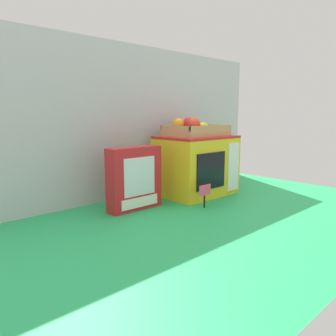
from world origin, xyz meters
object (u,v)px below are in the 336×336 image
object	(u,v)px
food_groups_crate	(194,130)
loose_toy_apple	(230,179)
toy_microwave	(197,165)
cookie_set_box	(135,178)
price_sign	(205,193)

from	to	relation	value
food_groups_crate	loose_toy_apple	bearing A→B (deg)	0.01
toy_microwave	food_groups_crate	xyz separation A→B (m)	(-0.02, 0.00, 0.18)
cookie_set_box	loose_toy_apple	size ratio (longest dim) A/B	3.77
toy_microwave	cookie_set_box	distance (m)	0.39
toy_microwave	price_sign	distance (m)	0.26
food_groups_crate	loose_toy_apple	size ratio (longest dim) A/B	4.21
food_groups_crate	cookie_set_box	bearing A→B (deg)	-179.46
food_groups_crate	price_sign	size ratio (longest dim) A/B	2.94
toy_microwave	price_sign	world-z (taller)	toy_microwave
toy_microwave	price_sign	bearing A→B (deg)	-129.32
cookie_set_box	loose_toy_apple	xyz separation A→B (m)	(0.67, 0.00, -0.10)
cookie_set_box	price_sign	bearing A→B (deg)	-39.45
food_groups_crate	price_sign	xyz separation A→B (m)	(-0.14, -0.19, -0.25)
toy_microwave	food_groups_crate	world-z (taller)	food_groups_crate
loose_toy_apple	food_groups_crate	bearing A→B (deg)	-179.99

